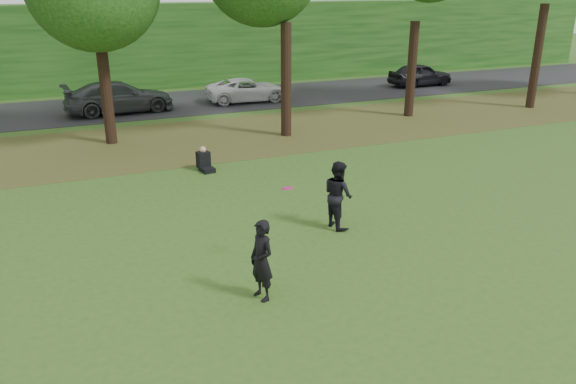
# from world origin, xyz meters

# --- Properties ---
(ground) EXTENTS (120.00, 120.00, 0.00)m
(ground) POSITION_xyz_m (0.00, 0.00, 0.00)
(ground) COLOR #30531A
(ground) RESTS_ON ground
(leaf_litter) EXTENTS (60.00, 7.00, 0.01)m
(leaf_litter) POSITION_xyz_m (0.00, 13.00, 0.01)
(leaf_litter) COLOR #4C391B
(leaf_litter) RESTS_ON ground
(street) EXTENTS (70.00, 7.00, 0.02)m
(street) POSITION_xyz_m (0.00, 21.00, 0.01)
(street) COLOR black
(street) RESTS_ON ground
(far_hedge) EXTENTS (70.00, 3.00, 5.00)m
(far_hedge) POSITION_xyz_m (0.00, 27.00, 2.50)
(far_hedge) COLOR #153E11
(far_hedge) RESTS_ON ground
(player_left) EXTENTS (0.55, 0.70, 1.70)m
(player_left) POSITION_xyz_m (-1.57, 0.27, 0.85)
(player_left) COLOR black
(player_left) RESTS_ON ground
(player_right) EXTENTS (0.76, 0.93, 1.80)m
(player_right) POSITION_xyz_m (1.53, 2.91, 0.90)
(player_right) COLOR black
(player_right) RESTS_ON ground
(parked_cars) EXTENTS (37.76, 3.23, 1.53)m
(parked_cars) POSITION_xyz_m (-1.60, 20.09, 0.73)
(parked_cars) COLOR black
(parked_cars) RESTS_ON street
(frisbee) EXTENTS (0.38, 0.38, 0.11)m
(frisbee) POSITION_xyz_m (-0.52, 1.42, 1.86)
(frisbee) COLOR #E2138B
(frisbee) RESTS_ON ground
(seated_person) EXTENTS (0.52, 0.79, 0.83)m
(seated_person) POSITION_xyz_m (-0.45, 8.97, 0.31)
(seated_person) COLOR black
(seated_person) RESTS_ON ground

